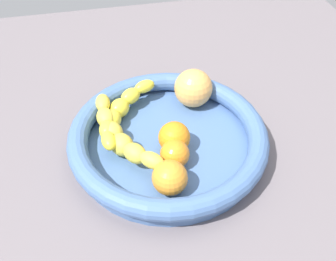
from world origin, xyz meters
The scene contains 8 objects.
kitchen_counter centered at (0.00, 0.00, 1.50)cm, with size 120.00×120.00×3.00cm, color slate.
fruit_bowl centered at (0.00, 0.00, 5.89)cm, with size 36.06×36.06×5.59cm.
banana_draped_left centered at (-6.95, -7.80, 7.67)cm, with size 17.94×12.82×4.37cm.
banana_draped_right centered at (-0.76, -8.57, 7.78)cm, with size 21.30×10.81×4.54cm.
orange_front centered at (5.40, -0.35, 7.43)cm, with size 5.06×5.06×5.06cm, color orange.
orange_mid_left centered at (10.55, -2.01, 7.80)cm, with size 5.80×5.80×5.80cm, color orange.
orange_mid_right centered at (1.76, 0.74, 7.73)cm, with size 5.66×5.66×5.66cm, color orange.
peach_blush centered at (-9.99, 7.31, 8.71)cm, with size 7.62×7.62×7.62cm, color #F4A954.
Camera 1 is at (48.95, -10.72, 55.66)cm, focal length 41.59 mm.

